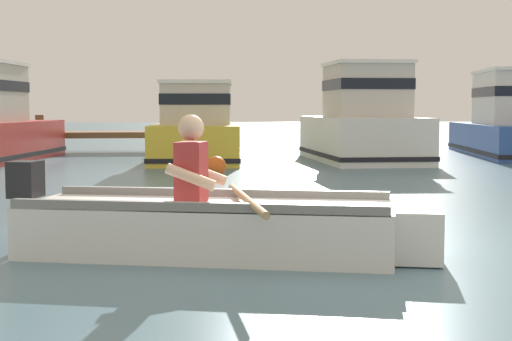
% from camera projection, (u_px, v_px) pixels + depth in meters
% --- Properties ---
extents(ground_plane, '(120.00, 120.00, 0.00)m').
position_uv_depth(ground_plane, '(353.00, 246.00, 6.96)').
color(ground_plane, slate).
extents(rowboat_with_person, '(3.67, 2.21, 1.19)m').
position_uv_depth(rowboat_with_person, '(217.00, 225.00, 6.54)').
color(rowboat_with_person, white).
rests_on(rowboat_with_person, ground).
extents(moored_boat_yellow, '(2.44, 4.77, 1.85)m').
position_uv_depth(moored_boat_yellow, '(198.00, 132.00, 17.94)').
color(moored_boat_yellow, gold).
rests_on(moored_boat_yellow, ground).
extents(moored_boat_white, '(2.14, 4.66, 2.29)m').
position_uv_depth(moored_boat_white, '(363.00, 125.00, 18.00)').
color(moored_boat_white, white).
rests_on(moored_boat_white, ground).
extents(moored_boat_blue, '(2.79, 6.37, 2.22)m').
position_uv_depth(moored_boat_blue, '(504.00, 125.00, 19.97)').
color(moored_boat_blue, '#2D519E').
rests_on(moored_boat_blue, ground).
extents(mooring_buoy, '(0.38, 0.38, 0.38)m').
position_uv_depth(mooring_buoy, '(216.00, 167.00, 13.90)').
color(mooring_buoy, '#E55919').
rests_on(mooring_buoy, ground).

